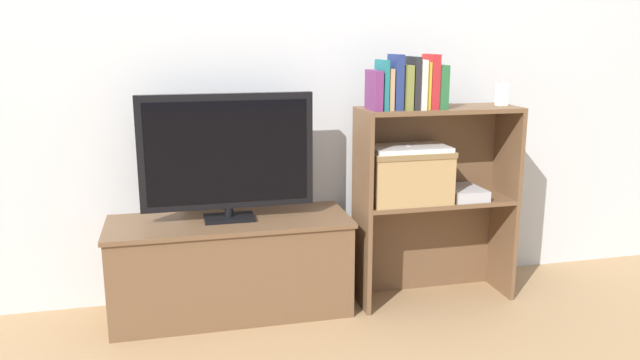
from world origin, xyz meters
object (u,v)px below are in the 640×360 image
(book_tan, at_px, (388,89))
(book_forest, at_px, (439,87))
(tv_stand, at_px, (231,266))
(book_charcoal, at_px, (412,83))
(storage_basket_left, at_px, (408,174))
(magazine_stack, at_px, (464,192))
(book_olive, at_px, (404,87))
(baby_monitor, at_px, (502,94))
(book_plum, at_px, (374,90))
(book_ivory, at_px, (419,84))
(book_teal, at_px, (382,85))
(book_crimson, at_px, (431,81))
(tv, at_px, (227,154))
(book_navy, at_px, (396,82))
(laptop, at_px, (409,148))
(book_mustard, at_px, (424,85))

(book_tan, bearing_deg, book_forest, 0.00)
(tv_stand, relative_size, book_charcoal, 4.70)
(storage_basket_left, height_order, magazine_stack, storage_basket_left)
(tv_stand, distance_m, book_olive, 1.12)
(baby_monitor, bearing_deg, book_tan, -177.20)
(book_plum, xyz_separation_m, baby_monitor, (0.63, 0.03, -0.03))
(book_tan, relative_size, book_olive, 0.92)
(book_plum, bearing_deg, book_tan, 0.00)
(book_plum, height_order, storage_basket_left, book_plum)
(storage_basket_left, bearing_deg, book_ivory, -23.26)
(book_teal, bearing_deg, book_crimson, 0.00)
(tv, relative_size, book_tan, 4.22)
(book_navy, relative_size, book_olive, 1.23)
(book_olive, distance_m, baby_monitor, 0.50)
(magazine_stack, bearing_deg, book_plum, -177.78)
(tv, distance_m, book_tan, 0.76)
(tv, xyz_separation_m, book_forest, (0.94, -0.09, 0.28))
(book_plum, xyz_separation_m, laptop, (0.18, 0.01, -0.27))
(book_olive, distance_m, book_crimson, 0.12)
(book_navy, bearing_deg, book_forest, 0.00)
(tv_stand, xyz_separation_m, book_plum, (0.64, -0.09, 0.79))
(tv, bearing_deg, baby_monitor, -2.69)
(tv_stand, bearing_deg, book_forest, -5.42)
(book_mustard, bearing_deg, book_ivory, 180.00)
(tv_stand, bearing_deg, magazine_stack, -3.72)
(tv_stand, height_order, book_forest, book_forest)
(book_teal, distance_m, laptop, 0.32)
(book_forest, bearing_deg, book_tan, 180.00)
(tv, height_order, book_teal, book_teal)
(book_navy, bearing_deg, book_tan, 180.00)
(book_olive, distance_m, book_charcoal, 0.04)
(book_tan, bearing_deg, tv_stand, 172.72)
(book_teal, height_order, book_olive, book_teal)
(tv_stand, xyz_separation_m, book_mustard, (0.87, -0.09, 0.80))
(book_mustard, distance_m, book_forest, 0.07)
(tv_stand, bearing_deg, book_charcoal, -6.26)
(book_tan, bearing_deg, book_mustard, 0.00)
(tv, distance_m, book_navy, 0.80)
(book_olive, xyz_separation_m, book_charcoal, (0.04, -0.00, 0.02))
(book_navy, xyz_separation_m, book_crimson, (0.17, 0.00, -0.00))
(book_teal, height_order, book_charcoal, book_charcoal)
(book_mustard, height_order, book_crimson, book_crimson)
(book_teal, xyz_separation_m, book_olive, (0.11, 0.00, -0.01))
(book_crimson, bearing_deg, baby_monitor, 4.31)
(book_charcoal, relative_size, laptop, 0.65)
(tv_stand, bearing_deg, book_ivory, -6.04)
(book_ivory, relative_size, book_mustard, 1.05)
(magazine_stack, bearing_deg, book_navy, -177.17)
(baby_monitor, xyz_separation_m, magazine_stack, (-0.17, -0.01, -0.46))
(book_forest, relative_size, laptop, 0.54)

